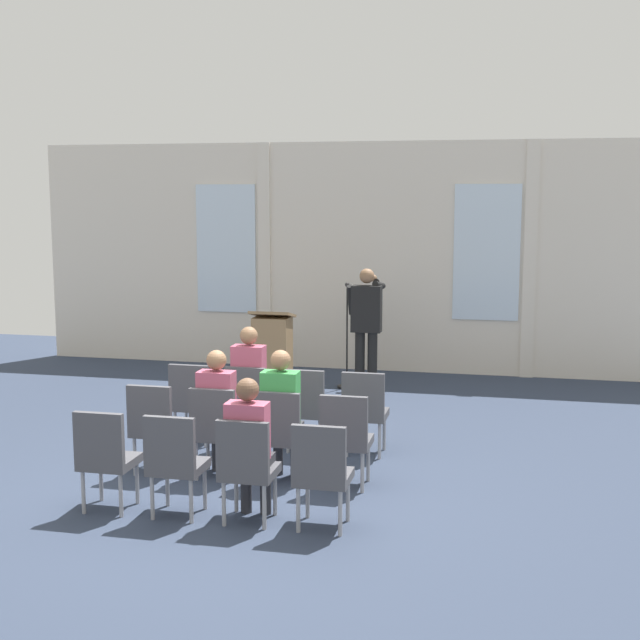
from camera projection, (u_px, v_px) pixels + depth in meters
The scene contains 21 objects.
ground_plane at pixel (232, 498), 8.11m from camera, with size 16.10×16.10×0.00m, color #2D384C.
rear_partition at pixel (354, 257), 13.81m from camera, with size 10.50×0.14×3.63m.
speaker at pixel (366, 321), 12.27m from camera, with size 0.51×0.69×1.78m.
mic_stand at pixel (347, 365), 12.64m from camera, with size 0.28×0.28×1.55m.
lectern at pixel (272, 351), 12.59m from camera, with size 0.60×0.48×1.16m.
chair_r0_c0 at pixel (193, 398), 9.78m from camera, with size 0.46×0.44×0.94m.
chair_r0_c1 at pixel (248, 401), 9.64m from camera, with size 0.46×0.44×0.94m.
audience_r0_c1 at pixel (250, 380), 9.68m from camera, with size 0.36×0.39×1.37m.
chair_r0_c2 at pixel (306, 404), 9.50m from camera, with size 0.46×0.44×0.94m.
chair_r0_c3 at pixel (365, 408), 9.36m from camera, with size 0.46×0.44×0.94m.
chair_r1_c0 at pixel (154, 423), 8.74m from camera, with size 0.46×0.44×0.94m.
chair_r1_c1 at pixel (216, 427), 8.60m from camera, with size 0.46×0.44×0.94m.
audience_r1_c1 at pixel (218, 406), 8.65m from camera, with size 0.36×0.39×1.30m.
chair_r1_c2 at pixel (280, 430), 8.45m from camera, with size 0.46×0.44×0.94m.
audience_r1_c2 at pixel (282, 408), 8.50m from camera, with size 0.36×0.39×1.33m.
chair_r1_c3 at pixel (346, 435), 8.31m from camera, with size 0.46×0.44×0.94m.
chair_r2_c0 at pixel (105, 454), 7.70m from camera, with size 0.46×0.44×0.94m.
chair_r2_c1 at pixel (175, 459), 7.55m from camera, with size 0.46×0.44×0.94m.
chair_r2_c2 at pixel (247, 464), 7.41m from camera, with size 0.46×0.44×0.94m.
audience_r2_c2 at pixel (249, 441), 7.47m from camera, with size 0.36×0.39×1.28m.
chair_r2_c3 at pixel (321, 469), 7.27m from camera, with size 0.46×0.44×0.94m.
Camera 1 is at (2.50, -7.41, 2.84)m, focal length 48.66 mm.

